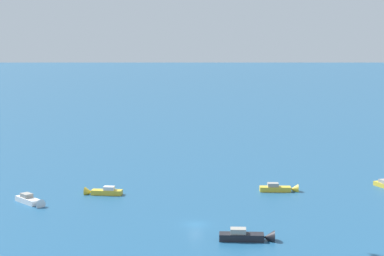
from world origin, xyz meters
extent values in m
plane|color=#1E517A|center=(0.00, 0.00, 0.00)|extent=(2000.00, 2000.00, 0.00)
cube|color=white|center=(-29.81, 26.48, 0.58)|extent=(5.28, 7.52, 1.16)
cone|color=white|center=(-27.84, 22.51, 0.58)|extent=(2.90, 2.69, 2.32)
cube|color=gray|center=(-30.05, 26.97, 1.59)|extent=(2.78, 3.09, 0.87)
cube|color=gold|center=(-12.20, 29.35, 0.56)|extent=(7.28, 4.75, 1.11)
cone|color=gold|center=(-16.13, 31.00, 0.56)|extent=(2.50, 2.74, 2.23)
cube|color=silver|center=(-11.72, 29.14, 1.53)|extent=(2.93, 2.59, 0.83)
cube|color=gold|center=(25.89, 21.50, 0.57)|extent=(7.52, 4.36, 1.15)
cone|color=gold|center=(30.07, 20.17, 0.57)|extent=(2.44, 2.74, 2.29)
cube|color=gray|center=(25.38, 21.67, 1.58)|extent=(2.95, 2.51, 0.86)
cube|color=black|center=(4.83, -12.11, 0.63)|extent=(8.21, 4.97, 1.25)
cone|color=black|center=(9.35, -13.71, 0.63)|extent=(2.72, 3.03, 2.50)
cube|color=gray|center=(4.28, -11.91, 1.72)|extent=(3.25, 2.80, 0.94)
cube|color=gray|center=(52.70, 18.39, 1.41)|extent=(1.88, 2.41, 0.77)
camera|label=1|loc=(-36.01, -119.30, 35.22)|focal=62.79mm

